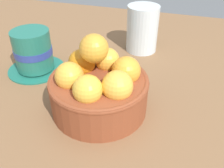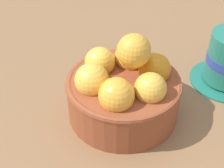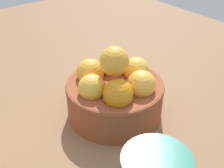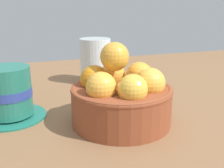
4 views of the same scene
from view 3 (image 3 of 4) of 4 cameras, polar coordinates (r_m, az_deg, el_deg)
name	(u,v)px [view 3 (image 3 of 4)]	position (r cm, az deg, el deg)	size (l,w,h in cm)	color
ground_plane	(115,121)	(51.79, 0.53, -7.46)	(139.50, 108.63, 3.83)	brown
terracotta_bowl	(115,91)	(47.80, 0.56, -1.50)	(16.47, 16.47, 13.38)	brown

